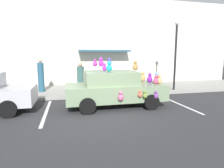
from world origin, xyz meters
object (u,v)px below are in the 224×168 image
Objects in this scene: street_lamp_post at (176,48)px; pedestrian_walking_past at (81,78)px; pedestrian_near_shopfront at (41,76)px; teddy_bear_on_sidewalk at (116,85)px; plush_covered_car at (115,88)px.

street_lamp_post is 2.41× the size of pedestrian_walking_past.
pedestrian_near_shopfront reaches higher than pedestrian_walking_past.
pedestrian_walking_past is (-1.97, 0.57, 0.42)m from teddy_bear_on_sidewalk.
pedestrian_walking_past is at bearing 171.32° from street_lamp_post.
plush_covered_car is 2.50× the size of pedestrian_walking_past.
plush_covered_car is at bearing -68.01° from pedestrian_walking_past.
pedestrian_near_shopfront is (-4.20, 0.97, 0.52)m from teddy_bear_on_sidewalk.
teddy_bear_on_sidewalk is at bearing -13.03° from pedestrian_near_shopfront.
street_lamp_post is at bearing 27.73° from plush_covered_car.
street_lamp_post is (4.32, 2.27, 1.84)m from plush_covered_car.
street_lamp_post is 2.17× the size of pedestrian_near_shopfront.
pedestrian_near_shopfront is 2.27m from pedestrian_walking_past.
pedestrian_walking_past is at bearing 111.99° from plush_covered_car.
plush_covered_car is at bearing -45.26° from pedestrian_near_shopfront.
plush_covered_car is at bearing -152.27° from street_lamp_post.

